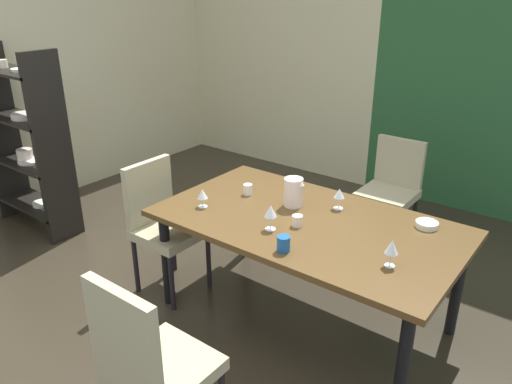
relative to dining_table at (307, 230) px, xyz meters
name	(u,v)px	position (x,y,z in m)	size (l,w,h in m)	color
ground_plane	(181,319)	(-0.67, -0.54, -0.69)	(5.43, 6.20, 0.02)	#2E281E
back_panel_interior	(275,47)	(-2.05, 2.52, 0.76)	(2.65, 0.10, 2.87)	beige
dining_table	(307,230)	(0.00, 0.00, 0.00)	(1.94, 1.10, 0.75)	#4F371B
chair_head_near	(149,364)	(0.02, -1.37, -0.10)	(0.44, 0.44, 1.03)	tan
chair_head_far	(392,186)	(0.01, 1.36, -0.14)	(0.44, 0.45, 0.93)	tan
chair_left_near	(162,220)	(-1.05, -0.31, -0.12)	(0.45, 0.44, 0.98)	tan
display_shelf	(26,141)	(-2.77, -0.32, 0.16)	(0.92, 0.33, 1.66)	black
wine_glass_center	(339,194)	(0.07, 0.28, 0.18)	(0.07, 0.07, 0.14)	silver
wine_glass_rear	(271,212)	(-0.12, -0.25, 0.19)	(0.08, 0.08, 0.16)	silver
wine_glass_east	(202,194)	(-0.67, -0.26, 0.16)	(0.07, 0.07, 0.13)	silver
wine_glass_corner	(392,248)	(0.65, -0.20, 0.19)	(0.07, 0.07, 0.16)	silver
serving_bowl_left	(427,224)	(0.64, 0.37, 0.09)	(0.14, 0.14, 0.04)	silver
cup_near_shelf	(297,221)	(-0.01, -0.11, 0.11)	(0.07, 0.07, 0.07)	#F4DFC7
cup_south	(283,244)	(0.10, -0.42, 0.12)	(0.08, 0.08, 0.09)	#194F93
cup_west	(248,189)	(-0.56, 0.10, 0.11)	(0.06, 0.06, 0.08)	white
pitcher_front	(294,192)	(-0.20, 0.13, 0.17)	(0.15, 0.13, 0.20)	silver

